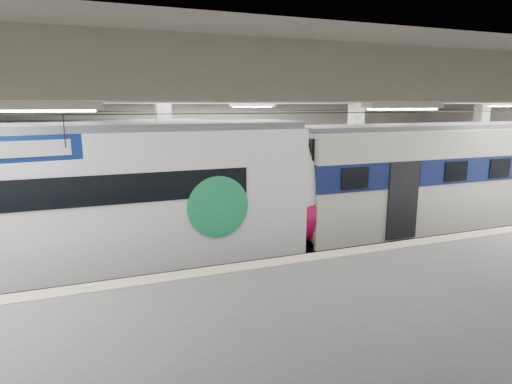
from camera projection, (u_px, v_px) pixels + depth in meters
name	position (u px, v px, depth m)	size (l,w,h in m)	color
station_hall	(298.00, 167.00, 12.08)	(36.00, 24.00, 5.75)	black
modern_emu	(128.00, 203.00, 12.31)	(13.84, 2.86, 4.46)	white
older_rer	(446.00, 177.00, 16.35)	(12.81, 2.83, 4.25)	beige
far_train	(22.00, 178.00, 16.15)	(13.60, 2.83, 4.35)	white
wayfinding_sign	(24.00, 148.00, 7.55)	(1.91, 0.41, 1.24)	navy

